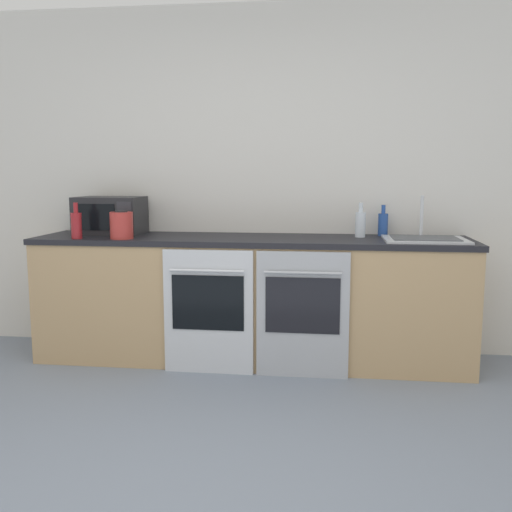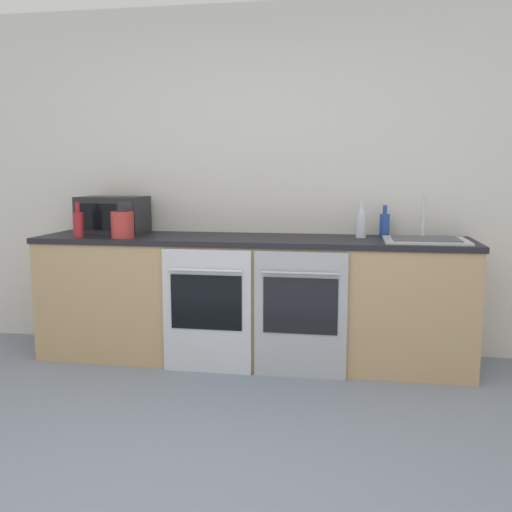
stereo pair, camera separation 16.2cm
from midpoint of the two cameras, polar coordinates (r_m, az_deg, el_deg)
name	(u,v)px [view 1 (the left image)]	position (r m, az deg, el deg)	size (l,w,h in m)	color
wall_back	(257,181)	(4.40, -0.95, 7.54)	(10.00, 0.06, 2.60)	silver
counter_back	(251,299)	(4.16, -1.61, -4.29)	(3.10, 0.66, 0.90)	tan
oven_left	(208,311)	(3.89, -5.98, -5.51)	(0.61, 0.06, 0.85)	silver
oven_right	(303,314)	(3.79, 3.45, -5.81)	(0.61, 0.06, 0.85)	#A8AAAF
microwave	(110,215)	(4.45, -15.37, 3.93)	(0.48, 0.35, 0.28)	#232326
bottle_clear	(360,224)	(4.13, 9.30, 3.21)	(0.07, 0.07, 0.25)	silver
bottle_blue	(383,224)	(4.25, 11.52, 3.18)	(0.07, 0.07, 0.23)	#234793
bottle_red	(76,225)	(4.20, -18.58, 3.00)	(0.07, 0.07, 0.25)	maroon
kettle	(122,225)	(4.11, -14.40, 3.01)	(0.16, 0.16, 0.20)	#B2332D
sink	(425,238)	(4.02, 15.42, 1.71)	(0.55, 0.43, 0.30)	silver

